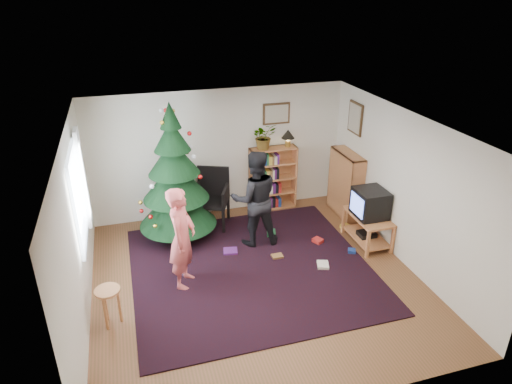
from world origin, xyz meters
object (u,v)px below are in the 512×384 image
object	(u,v)px
christmas_tree	(175,184)
bookshelf_back	(273,177)
picture_right	(355,118)
picture_back	(276,114)
stool	(108,297)
bookshelf_right	(346,183)
tv_stand	(367,227)
person_by_chair	(255,199)
potted_plant	(264,136)
armchair	(210,194)
table_lamp	(288,135)
crt_tv	(370,203)
person_standing	(182,238)

from	to	relation	value
christmas_tree	bookshelf_back	size ratio (longest dim) A/B	1.94
picture_right	bookshelf_back	distance (m)	2.01
picture_back	stool	size ratio (longest dim) A/B	0.97
bookshelf_right	tv_stand	distance (m)	1.21
person_by_chair	stool	bearing A→B (deg)	35.28
bookshelf_right	potted_plant	xyz separation A→B (m)	(-1.49, 0.69, 0.89)
armchair	table_lamp	size ratio (longest dim) A/B	3.19
tv_stand	crt_tv	xyz separation A→B (m)	(-0.00, -0.00, 0.47)
potted_plant	tv_stand	bearing A→B (deg)	-53.44
bookshelf_back	person_standing	bearing A→B (deg)	-135.18
person_by_chair	bookshelf_back	bearing A→B (deg)	-116.56
bookshelf_back	armchair	bearing A→B (deg)	-167.82
crt_tv	person_standing	xyz separation A→B (m)	(-3.31, -0.29, 0.02)
picture_back	person_by_chair	world-z (taller)	picture_back
tv_stand	table_lamp	size ratio (longest dim) A/B	2.76
picture_right	bookshelf_back	world-z (taller)	picture_right
armchair	person_standing	world-z (taller)	person_standing
picture_right	table_lamp	world-z (taller)	picture_right
christmas_tree	potted_plant	bearing A→B (deg)	19.69
picture_right	armchair	xyz separation A→B (m)	(-2.79, 0.30, -1.34)
picture_right	table_lamp	xyz separation A→B (m)	(-1.12, 0.59, -0.41)
armchair	picture_right	bearing A→B (deg)	16.93
table_lamp	potted_plant	bearing A→B (deg)	180.00
picture_right	person_standing	distance (m)	4.05
bookshelf_back	crt_tv	size ratio (longest dim) A/B	2.32
bookshelf_right	person_by_chair	bearing A→B (deg)	105.62
picture_back	stool	bearing A→B (deg)	-139.22
picture_back	table_lamp	xyz separation A→B (m)	(0.20, -0.14, -0.41)
christmas_tree	table_lamp	world-z (taller)	christmas_tree
picture_right	christmas_tree	xyz separation A→B (m)	(-3.45, -0.07, -0.90)
person_standing	potted_plant	xyz separation A→B (m)	(1.94, 2.13, 0.74)
armchair	person_by_chair	bearing A→B (deg)	-34.74
bookshelf_right	tv_stand	xyz separation A→B (m)	(-0.12, -1.15, -0.34)
armchair	tv_stand	bearing A→B (deg)	-8.46
christmas_tree	person_standing	size ratio (longest dim) A/B	1.55
picture_right	person_by_chair	bearing A→B (deg)	-162.88
bookshelf_back	stool	bearing A→B (deg)	-139.74
bookshelf_back	crt_tv	xyz separation A→B (m)	(1.16, -1.84, 0.13)
picture_back	bookshelf_back	world-z (taller)	picture_back
stool	person_by_chair	xyz separation A→B (m)	(2.50, 1.49, 0.44)
picture_back	armchair	size ratio (longest dim) A/B	0.49
armchair	person_standing	xyz separation A→B (m)	(-0.78, -1.84, 0.21)
stool	person_standing	bearing A→B (deg)	29.36
picture_back	person_standing	xyz separation A→B (m)	(-2.24, -2.27, -1.13)
picture_right	crt_tv	bearing A→B (deg)	-101.63
christmas_tree	crt_tv	size ratio (longest dim) A/B	4.50
bookshelf_back	tv_stand	distance (m)	2.21
bookshelf_right	crt_tv	xyz separation A→B (m)	(-0.12, -1.15, 0.13)
bookshelf_back	picture_right	bearing A→B (deg)	-22.54
picture_right	armchair	size ratio (longest dim) A/B	0.54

